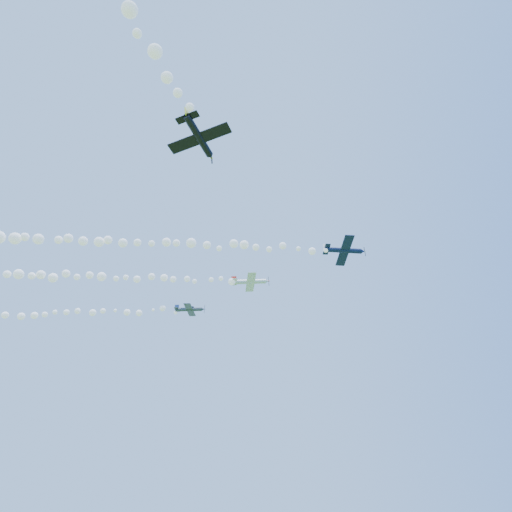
{
  "coord_description": "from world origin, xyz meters",
  "views": [
    {
      "loc": [
        9.15,
        -66.71,
        2.0
      ],
      "look_at": [
        6.99,
        -6.58,
        46.0
      ],
      "focal_mm": 30.0,
      "sensor_mm": 36.0,
      "label": 1
    }
  ],
  "objects_px": {
    "plane_navy": "(344,250)",
    "plane_grey": "(190,309)",
    "plane_white": "(250,282)",
    "plane_black": "(199,138)"
  },
  "relations": [
    {
      "from": "plane_navy",
      "to": "plane_grey",
      "type": "xyz_separation_m",
      "value": [
        -29.21,
        11.2,
        -5.21
      ]
    },
    {
      "from": "plane_white",
      "to": "plane_navy",
      "type": "bearing_deg",
      "value": -38.72
    },
    {
      "from": "plane_navy",
      "to": "plane_white",
      "type": "bearing_deg",
      "value": 141.72
    },
    {
      "from": "plane_white",
      "to": "plane_navy",
      "type": "relative_size",
      "value": 1.0
    },
    {
      "from": "plane_grey",
      "to": "plane_black",
      "type": "height_order",
      "value": "plane_grey"
    },
    {
      "from": "plane_white",
      "to": "plane_grey",
      "type": "bearing_deg",
      "value": 172.92
    },
    {
      "from": "plane_black",
      "to": "plane_navy",
      "type": "bearing_deg",
      "value": -15.88
    },
    {
      "from": "plane_grey",
      "to": "plane_black",
      "type": "bearing_deg",
      "value": -78.78
    },
    {
      "from": "plane_white",
      "to": "plane_navy",
      "type": "xyz_separation_m",
      "value": [
        17.38,
        -11.04,
        -0.84
      ]
    },
    {
      "from": "plane_white",
      "to": "plane_black",
      "type": "relative_size",
      "value": 1.15
    }
  ]
}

